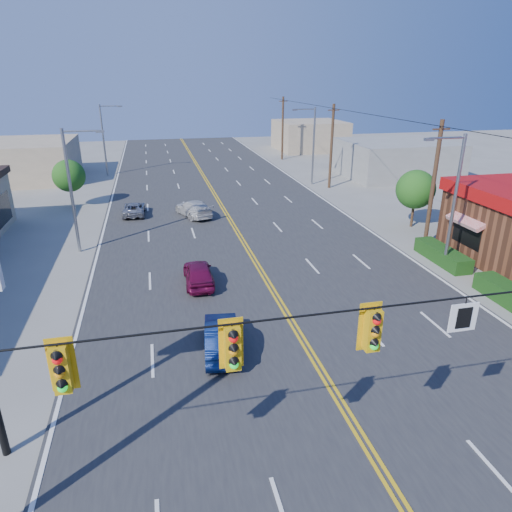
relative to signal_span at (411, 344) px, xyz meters
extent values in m
plane|color=gray|center=(0.12, 0.00, -4.89)|extent=(160.00, 160.00, 0.00)
cube|color=#2D2D30|center=(0.12, 20.00, -4.86)|extent=(20.00, 120.00, 0.06)
cylinder|color=black|center=(0.12, 0.00, 1.11)|extent=(24.00, 0.05, 0.05)
cube|color=white|center=(1.32, 0.00, 0.56)|extent=(0.75, 0.04, 0.75)
cube|color=#D89E0C|center=(-7.88, 0.00, 0.54)|extent=(0.55, 0.34, 1.25)
cube|color=#D89E0C|center=(-4.38, 0.00, 0.54)|extent=(0.55, 0.34, 1.25)
cube|color=#D89E0C|center=(-1.08, 0.00, 0.54)|extent=(0.55, 0.34, 1.25)
cube|color=#194214|center=(11.62, 12.00, -4.44)|extent=(1.20, 9.00, 0.90)
cylinder|color=gray|center=(11.12, 14.00, -0.89)|extent=(0.20, 0.20, 8.00)
cylinder|color=gray|center=(10.02, 14.00, 2.91)|extent=(2.20, 0.12, 0.12)
cube|color=gray|center=(8.92, 14.00, 2.86)|extent=(0.50, 0.25, 0.15)
cylinder|color=gray|center=(11.12, 38.00, -0.89)|extent=(0.20, 0.20, 8.00)
cylinder|color=gray|center=(10.02, 38.00, 2.91)|extent=(2.20, 0.12, 0.12)
cube|color=gray|center=(8.92, 38.00, 2.86)|extent=(0.50, 0.25, 0.15)
cylinder|color=gray|center=(-10.88, 22.00, -0.89)|extent=(0.20, 0.20, 8.00)
cylinder|color=gray|center=(-9.78, 22.00, 2.91)|extent=(2.20, 0.12, 0.12)
cube|color=gray|center=(-8.68, 22.00, 2.86)|extent=(0.50, 0.25, 0.15)
cylinder|color=gray|center=(-10.88, 48.00, -0.89)|extent=(0.20, 0.20, 8.00)
cylinder|color=gray|center=(-9.78, 48.00, 2.91)|extent=(2.20, 0.12, 0.12)
cube|color=gray|center=(-8.68, 48.00, 2.86)|extent=(0.50, 0.25, 0.15)
cylinder|color=#47301E|center=(12.32, 18.00, -0.69)|extent=(0.28, 0.28, 8.40)
cylinder|color=#47301E|center=(12.32, 36.00, -0.69)|extent=(0.28, 0.28, 8.40)
cylinder|color=#47301E|center=(12.32, 54.00, -0.69)|extent=(0.28, 0.28, 8.40)
cylinder|color=#47301E|center=(13.62, 22.00, -3.84)|extent=(0.20, 0.20, 2.10)
sphere|color=#235B19|center=(13.62, 22.00, -1.95)|extent=(2.94, 2.94, 2.94)
cylinder|color=#47301E|center=(-12.88, 34.00, -3.89)|extent=(0.20, 0.20, 2.00)
sphere|color=#235B19|center=(-12.88, 34.00, -2.09)|extent=(2.80, 2.80, 2.80)
cube|color=gray|center=(22.12, 40.00, -2.89)|extent=(12.00, 10.00, 4.00)
cube|color=tan|center=(-19.88, 48.00, -2.79)|extent=(11.00, 12.00, 4.20)
cube|color=tan|center=(19.12, 62.00, -2.69)|extent=(10.00, 10.00, 4.40)
imported|color=maroon|center=(-3.70, 14.98, -4.23)|extent=(1.59, 3.86, 1.31)
imported|color=navy|center=(-3.48, 8.11, -4.23)|extent=(1.84, 4.12, 1.31)
imported|color=#B8B8B8|center=(-2.62, 28.47, -4.23)|extent=(3.21, 4.88, 1.31)
imported|color=#949498|center=(-7.48, 29.93, -4.36)|extent=(1.91, 3.88, 1.06)
camera|label=1|loc=(-5.78, -8.37, 6.02)|focal=32.00mm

